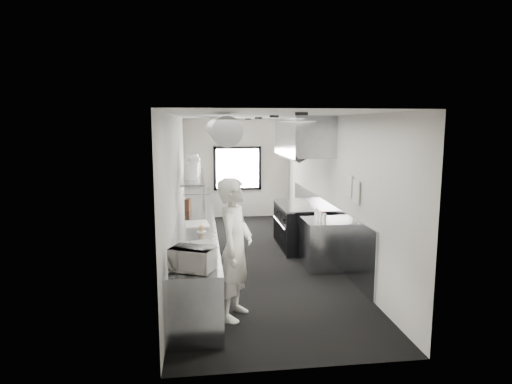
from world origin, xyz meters
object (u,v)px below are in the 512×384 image
object	(u,v)px
squeeze_bottle_d	(318,215)
bottle_station	(321,244)
deli_tub_a	(184,248)
plate_stack_d	(192,163)
knife_block	(188,205)
squeeze_bottle_c	(317,216)
small_plate	(202,231)
plate_stack_a	(191,172)
plate_stack_b	(193,170)
exhaust_hood	(303,136)
pass_shelf	(194,177)
far_work_table	(197,207)
prep_counter	(196,245)
squeeze_bottle_a	(325,219)
plate_stack_c	(194,166)
squeeze_bottle_e	(316,213)
range	(299,226)
deli_tub_b	(184,246)
cutting_board	(197,224)
squeeze_bottle_b	(321,217)
line_cook	(235,249)
microwave	(192,259)

from	to	relation	value
squeeze_bottle_d	bottle_station	bearing A→B (deg)	-66.76
deli_tub_a	plate_stack_d	world-z (taller)	plate_stack_d
knife_block	deli_tub_a	bearing A→B (deg)	-76.22
squeeze_bottle_c	small_plate	bearing A→B (deg)	-164.24
plate_stack_a	squeeze_bottle_c	bearing A→B (deg)	-23.89
small_plate	plate_stack_b	bearing A→B (deg)	94.70
exhaust_hood	pass_shelf	world-z (taller)	exhaust_hood
far_work_table	squeeze_bottle_d	size ratio (longest dim) A/B	7.49
prep_counter	small_plate	size ratio (longest dim) A/B	37.42
plate_stack_a	squeeze_bottle_a	distance (m)	2.78
bottle_station	plate_stack_d	distance (m)	3.59
small_plate	plate_stack_a	size ratio (longest dim) A/B	0.53
prep_counter	plate_stack_b	size ratio (longest dim) A/B	19.49
plate_stack_c	squeeze_bottle_e	size ratio (longest dim) A/B	2.17
knife_block	squeeze_bottle_e	size ratio (longest dim) A/B	1.38
far_work_table	squeeze_bottle_c	xyz separation A→B (m)	(2.21, -3.91, 0.53)
range	deli_tub_b	bearing A→B (deg)	-128.07
knife_block	squeeze_bottle_d	bearing A→B (deg)	-12.21
plate_stack_d	plate_stack_a	bearing A→B (deg)	-90.31
cutting_board	squeeze_bottle_b	bearing A→B (deg)	-2.67
range	squeeze_bottle_e	size ratio (longest dim) A/B	9.64
prep_counter	squeeze_bottle_a	bearing A→B (deg)	-12.97
prep_counter	far_work_table	world-z (taller)	same
plate_stack_a	plate_stack_d	xyz separation A→B (m)	(0.01, 1.35, 0.04)
squeeze_bottle_a	squeeze_bottle_b	xyz separation A→B (m)	(-0.02, 0.17, 0.00)
plate_stack_a	squeeze_bottle_e	xyz separation A→B (m)	(2.34, -0.74, -0.74)
line_cook	plate_stack_d	bearing A→B (deg)	31.48
plate_stack_a	plate_stack_d	world-z (taller)	plate_stack_d
microwave	plate_stack_c	bearing A→B (deg)	113.05
plate_stack_a	squeeze_bottle_e	world-z (taller)	plate_stack_a
range	bottle_station	xyz separation A→B (m)	(0.11, -1.40, -0.02)
bottle_station	small_plate	bearing A→B (deg)	-164.51
pass_shelf	knife_block	size ratio (longest dim) A/B	13.11
prep_counter	squeeze_bottle_a	xyz separation A→B (m)	(2.26, -0.52, 0.54)
microwave	plate_stack_b	size ratio (longest dim) A/B	1.53
pass_shelf	line_cook	xyz separation A→B (m)	(0.59, -3.60, -0.57)
bottle_station	squeeze_bottle_b	size ratio (longest dim) A/B	4.58
plate_stack_c	squeeze_bottle_e	distance (m)	2.91
plate_stack_c	squeeze_bottle_d	distance (m)	2.99
line_cook	deli_tub_a	size ratio (longest dim) A/B	14.83
plate_stack_a	plate_stack_c	xyz separation A→B (m)	(0.05, 0.89, 0.03)
microwave	knife_block	bearing A→B (deg)	115.12
deli_tub_b	plate_stack_d	bearing A→B (deg)	88.89
far_work_table	range	bearing A→B (deg)	-48.81
prep_counter	plate_stack_a	distance (m)	1.51
deli_tub_b	squeeze_bottle_c	world-z (taller)	squeeze_bottle_c
deli_tub_b	prep_counter	bearing A→B (deg)	85.27
plate_stack_b	plate_stack_c	world-z (taller)	plate_stack_c
knife_block	squeeze_bottle_c	xyz separation A→B (m)	(2.37, -1.28, -0.03)
prep_counter	cutting_board	world-z (taller)	cutting_board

